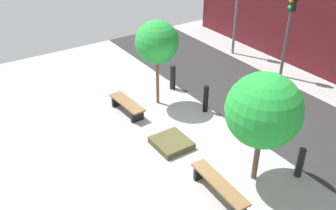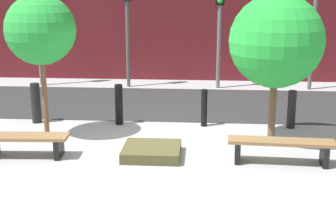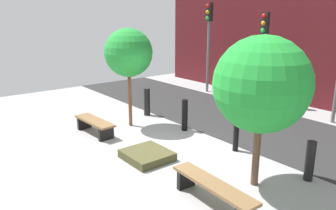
{
  "view_description": "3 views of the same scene",
  "coord_description": "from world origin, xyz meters",
  "px_view_note": "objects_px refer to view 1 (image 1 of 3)",
  "views": [
    {
      "loc": [
        7.45,
        -5.58,
        6.77
      ],
      "look_at": [
        -0.33,
        -0.39,
        1.22
      ],
      "focal_mm": 40.0,
      "sensor_mm": 36.0,
      "label": 1
    },
    {
      "loc": [
        0.93,
        -8.88,
        3.15
      ],
      "look_at": [
        0.28,
        -0.15,
        0.93
      ],
      "focal_mm": 50.0,
      "sensor_mm": 36.0,
      "label": 2
    },
    {
      "loc": [
        6.07,
        -4.64,
        3.38
      ],
      "look_at": [
        0.01,
        0.16,
        1.25
      ],
      "focal_mm": 35.0,
      "sensor_mm": 36.0,
      "label": 3
    }
  ],
  "objects_px": {
    "bench_left": "(127,105)",
    "planter_bed": "(171,143)",
    "bollard_right": "(300,163)",
    "tree_behind_right_bench": "(264,111)",
    "bench_right": "(219,186)",
    "bollard_center": "(247,127)",
    "bollard_left": "(206,99)",
    "bollard_far_left": "(173,77)",
    "tree_behind_left_bench": "(157,42)",
    "traffic_light_mid_west": "(290,18)"
  },
  "relations": [
    {
      "from": "bench_left",
      "to": "planter_bed",
      "type": "distance_m",
      "value": 2.41
    },
    {
      "from": "bollard_right",
      "to": "tree_behind_right_bench",
      "type": "bearing_deg",
      "value": -119.64
    },
    {
      "from": "bench_right",
      "to": "tree_behind_right_bench",
      "type": "height_order",
      "value": "tree_behind_right_bench"
    },
    {
      "from": "bollard_right",
      "to": "bollard_center",
      "type": "bearing_deg",
      "value": 180.0
    },
    {
      "from": "bollard_left",
      "to": "bollard_center",
      "type": "distance_m",
      "value": 1.99
    },
    {
      "from": "tree_behind_right_bench",
      "to": "bench_right",
      "type": "bearing_deg",
      "value": -90.0
    },
    {
      "from": "tree_behind_right_bench",
      "to": "bollard_right",
      "type": "xyz_separation_m",
      "value": [
        0.6,
        1.05,
        -1.66
      ]
    },
    {
      "from": "bench_left",
      "to": "tree_behind_right_bench",
      "type": "xyz_separation_m",
      "value": [
        4.78,
        1.23,
        1.79
      ]
    },
    {
      "from": "tree_behind_right_bench",
      "to": "bollard_left",
      "type": "height_order",
      "value": "tree_behind_right_bench"
    },
    {
      "from": "tree_behind_right_bench",
      "to": "bollard_center",
      "type": "bearing_deg",
      "value": 143.11
    },
    {
      "from": "planter_bed",
      "to": "bollard_left",
      "type": "bearing_deg",
      "value": 115.55
    },
    {
      "from": "bollard_far_left",
      "to": "bollard_center",
      "type": "height_order",
      "value": "bollard_far_left"
    },
    {
      "from": "bollard_center",
      "to": "bollard_right",
      "type": "xyz_separation_m",
      "value": [
        1.99,
        0.0,
        0.0
      ]
    },
    {
      "from": "planter_bed",
      "to": "tree_behind_left_bench",
      "type": "bearing_deg",
      "value": 156.59
    },
    {
      "from": "tree_behind_left_bench",
      "to": "bollard_center",
      "type": "xyz_separation_m",
      "value": [
        3.38,
        1.05,
        -1.85
      ]
    },
    {
      "from": "tree_behind_right_bench",
      "to": "bench_left",
      "type": "bearing_deg",
      "value": -165.52
    },
    {
      "from": "bench_left",
      "to": "tree_behind_left_bench",
      "type": "height_order",
      "value": "tree_behind_left_bench"
    },
    {
      "from": "bollard_center",
      "to": "traffic_light_mid_west",
      "type": "distance_m",
      "value": 5.3
    },
    {
      "from": "tree_behind_right_bench",
      "to": "bollard_center",
      "type": "xyz_separation_m",
      "value": [
        -1.39,
        1.05,
        -1.66
      ]
    },
    {
      "from": "traffic_light_mid_west",
      "to": "bollard_left",
      "type": "bearing_deg",
      "value": -84.02
    },
    {
      "from": "bench_left",
      "to": "bollard_right",
      "type": "height_order",
      "value": "bollard_right"
    },
    {
      "from": "bollard_center",
      "to": "bollard_right",
      "type": "bearing_deg",
      "value": 0.0
    },
    {
      "from": "tree_behind_right_bench",
      "to": "bollard_far_left",
      "type": "height_order",
      "value": "tree_behind_right_bench"
    },
    {
      "from": "tree_behind_left_bench",
      "to": "bollard_left",
      "type": "height_order",
      "value": "tree_behind_left_bench"
    },
    {
      "from": "bench_left",
      "to": "tree_behind_right_bench",
      "type": "distance_m",
      "value": 5.25
    },
    {
      "from": "bench_right",
      "to": "bollard_center",
      "type": "xyz_separation_m",
      "value": [
        -1.39,
        2.28,
        0.11
      ]
    },
    {
      "from": "tree_behind_right_bench",
      "to": "bollard_left",
      "type": "xyz_separation_m",
      "value": [
        -3.38,
        1.05,
        -1.62
      ]
    },
    {
      "from": "bollard_far_left",
      "to": "bollard_right",
      "type": "bearing_deg",
      "value": 0.0
    },
    {
      "from": "bench_left",
      "to": "bollard_left",
      "type": "relative_size",
      "value": 1.72
    },
    {
      "from": "bench_right",
      "to": "tree_behind_right_bench",
      "type": "xyz_separation_m",
      "value": [
        0.0,
        1.23,
        1.77
      ]
    },
    {
      "from": "planter_bed",
      "to": "traffic_light_mid_west",
      "type": "height_order",
      "value": "traffic_light_mid_west"
    },
    {
      "from": "bench_left",
      "to": "bench_right",
      "type": "distance_m",
      "value": 4.78
    },
    {
      "from": "bollard_far_left",
      "to": "bollard_left",
      "type": "relative_size",
      "value": 1.0
    },
    {
      "from": "tree_behind_left_bench",
      "to": "tree_behind_right_bench",
      "type": "xyz_separation_m",
      "value": [
        4.78,
        -0.0,
        -0.19
      ]
    },
    {
      "from": "bench_left",
      "to": "bollard_center",
      "type": "xyz_separation_m",
      "value": [
        3.38,
        2.28,
        0.13
      ]
    },
    {
      "from": "bollard_left",
      "to": "bollard_right",
      "type": "bearing_deg",
      "value": 0.0
    },
    {
      "from": "bench_right",
      "to": "tree_behind_left_bench",
      "type": "xyz_separation_m",
      "value": [
        -4.78,
        1.23,
        1.96
      ]
    },
    {
      "from": "planter_bed",
      "to": "bollard_far_left",
      "type": "height_order",
      "value": "bollard_far_left"
    },
    {
      "from": "bollard_center",
      "to": "bollard_right",
      "type": "height_order",
      "value": "bollard_right"
    },
    {
      "from": "tree_behind_left_bench",
      "to": "bench_right",
      "type": "bearing_deg",
      "value": -14.48
    },
    {
      "from": "planter_bed",
      "to": "bollard_right",
      "type": "xyz_separation_m",
      "value": [
        2.98,
        2.08,
        0.34
      ]
    },
    {
      "from": "bollard_far_left",
      "to": "bollard_right",
      "type": "height_order",
      "value": "bollard_far_left"
    },
    {
      "from": "bench_right",
      "to": "traffic_light_mid_west",
      "type": "distance_m",
      "value": 7.87
    },
    {
      "from": "bench_left",
      "to": "bollard_left",
      "type": "xyz_separation_m",
      "value": [
        1.39,
        2.28,
        0.17
      ]
    },
    {
      "from": "planter_bed",
      "to": "bollard_left",
      "type": "height_order",
      "value": "bollard_left"
    },
    {
      "from": "bench_left",
      "to": "tree_behind_left_bench",
      "type": "bearing_deg",
      "value": 86.88
    },
    {
      "from": "planter_bed",
      "to": "tree_behind_right_bench",
      "type": "distance_m",
      "value": 3.28
    },
    {
      "from": "bollard_far_left",
      "to": "bollard_right",
      "type": "distance_m",
      "value": 5.97
    },
    {
      "from": "bench_right",
      "to": "bench_left",
      "type": "bearing_deg",
      "value": -176.88
    },
    {
      "from": "bench_left",
      "to": "bollard_far_left",
      "type": "distance_m",
      "value": 2.36
    }
  ]
}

